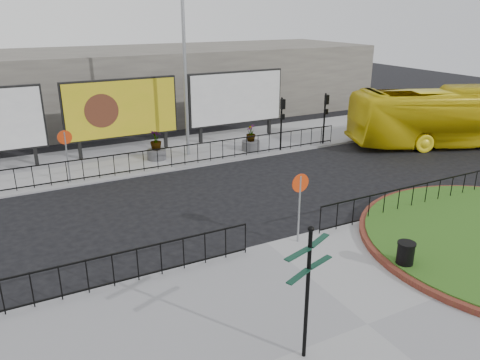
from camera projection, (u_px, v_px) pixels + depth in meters
ground at (267, 246)px, 16.10m from camera, size 90.00×90.00×0.00m
pavement_near at (367, 326)px, 11.92m from camera, size 30.00×10.00×0.12m
pavement_far at (157, 155)px, 26.06m from camera, size 44.00×6.00×0.12m
railing_near_left at (87, 276)px, 13.00m from camera, size 10.00×0.10×1.10m
railing_near_right at (412, 198)px, 18.46m from camera, size 9.00×0.10×1.10m
railing_far at (191, 154)px, 24.04m from camera, size 18.00×0.10×1.10m
speed_sign_far at (66, 145)px, 21.08m from camera, size 0.64×0.07×2.47m
speed_sign_near at (300, 193)px, 15.55m from camera, size 0.64×0.07×2.47m
billboard_mid at (122, 109)px, 25.35m from camera, size 6.20×0.31×4.10m
billboard_right at (236, 98)px, 28.40m from camera, size 6.20×0.31×4.10m
lamp_post at (185, 68)px, 24.26m from camera, size 0.74×0.18×9.23m
signal_pole_a at (282, 116)px, 25.99m from camera, size 0.22×0.26×3.00m
signal_pole_b at (325, 111)px, 27.30m from camera, size 0.22×0.26×3.00m
building_backdrop at (111, 86)px, 33.55m from camera, size 40.00×10.00×5.00m
fingerpost_sign at (308, 281)px, 10.13m from camera, size 1.52×0.77×3.31m
litter_bin at (405, 256)px, 14.25m from camera, size 0.56×0.56×0.92m
bus at (455, 117)px, 27.53m from camera, size 12.57×7.22×3.44m
planter_b at (156, 148)px, 24.87m from camera, size 1.01×1.01×1.60m
planter_c at (251, 141)px, 26.52m from camera, size 1.02×1.02×1.48m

